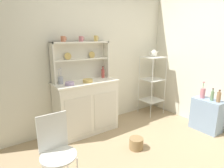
{
  "coord_description": "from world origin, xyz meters",
  "views": [
    {
      "loc": [
        -1.66,
        -1.33,
        1.6
      ],
      "look_at": [
        0.06,
        1.12,
        0.84
      ],
      "focal_mm": 30.42,
      "sensor_mm": 36.0,
      "label": 1
    }
  ],
  "objects": [
    {
      "name": "cup_gold_2",
      "position": [
        -0.0,
        1.49,
        1.57
      ],
      "size": [
        0.08,
        0.07,
        0.09
      ],
      "color": "#DBB760",
      "rests_on": "hutch_shelf_unit"
    },
    {
      "name": "oil_bottle",
      "position": [
        1.44,
        0.17,
        0.64
      ],
      "size": [
        0.05,
        0.05,
        0.21
      ],
      "color": "#6B8C60",
      "rests_on": "side_shelf_blue"
    },
    {
      "name": "flower_vase",
      "position": [
        1.44,
        0.34,
        0.66
      ],
      "size": [
        0.08,
        0.08,
        0.31
      ],
      "color": "#D17A84",
      "rests_on": "side_shelf_blue"
    },
    {
      "name": "hutch_shelf_unit",
      "position": [
        -0.29,
        1.53,
        1.26
      ],
      "size": [
        0.98,
        0.18,
        0.63
      ],
      "color": "silver",
      "rests_on": "hutch_cabinet"
    },
    {
      "name": "cup_rose_1",
      "position": [
        -0.28,
        1.49,
        1.56
      ],
      "size": [
        0.09,
        0.07,
        0.08
      ],
      "color": "#D17A84",
      "rests_on": "hutch_shelf_unit"
    },
    {
      "name": "bowl_floral_medium",
      "position": [
        -0.29,
        1.29,
        0.91
      ],
      "size": [
        0.16,
        0.16,
        0.05
      ],
      "primitive_type": "cylinder",
      "color": "#DBB760",
      "rests_on": "hutch_cabinet"
    },
    {
      "name": "bakers_rack",
      "position": [
        1.21,
        1.31,
        0.75
      ],
      "size": [
        0.41,
        0.39,
        1.2
      ],
      "color": "silver",
      "rests_on": "ground"
    },
    {
      "name": "cup_terracotta_0",
      "position": [
        -0.57,
        1.49,
        1.56
      ],
      "size": [
        0.09,
        0.07,
        0.08
      ],
      "color": "#C67556",
      "rests_on": "hutch_shelf_unit"
    },
    {
      "name": "wall_back",
      "position": [
        0.0,
        1.62,
        1.25
      ],
      "size": [
        3.84,
        0.05,
        2.5
      ],
      "primitive_type": "cube",
      "color": "silver",
      "rests_on": "ground"
    },
    {
      "name": "side_shelf_blue",
      "position": [
        1.44,
        0.22,
        0.28
      ],
      "size": [
        0.28,
        0.48,
        0.56
      ],
      "primitive_type": "cube",
      "color": "#849EBC",
      "rests_on": "ground"
    },
    {
      "name": "floor_basket",
      "position": [
        0.05,
        0.48,
        0.08
      ],
      "size": [
        0.2,
        0.2,
        0.17
      ],
      "primitive_type": "cylinder",
      "color": "#93754C",
      "rests_on": "ground"
    },
    {
      "name": "utensil_jar",
      "position": [
        -0.67,
        1.45,
        0.95
      ],
      "size": [
        0.08,
        0.08,
        0.25
      ],
      "color": "#B2B7C6",
      "rests_on": "hutch_cabinet"
    },
    {
      "name": "vinegar_bottle",
      "position": [
        1.44,
        0.07,
        0.65
      ],
      "size": [
        0.06,
        0.06,
        0.21
      ],
      "color": "#99704C",
      "rests_on": "side_shelf_blue"
    },
    {
      "name": "ground_plane",
      "position": [
        0.0,
        0.0,
        0.0
      ],
      "size": [
        3.84,
        3.84,
        0.0
      ],
      "primitive_type": "plane",
      "color": "tan",
      "rests_on": "ground"
    },
    {
      "name": "bowl_mixing_large",
      "position": [
        -0.59,
        1.29,
        0.91
      ],
      "size": [
        0.14,
        0.14,
        0.05
      ],
      "primitive_type": "cylinder",
      "color": "#B79ECC",
      "rests_on": "hutch_cabinet"
    },
    {
      "name": "porcelain_teapot",
      "position": [
        1.21,
        1.31,
        1.27
      ],
      "size": [
        0.23,
        0.14,
        0.16
      ],
      "color": "white",
      "rests_on": "bakers_rack"
    },
    {
      "name": "hutch_cabinet",
      "position": [
        -0.29,
        1.37,
        0.46
      ],
      "size": [
        1.05,
        0.45,
        0.89
      ],
      "color": "white",
      "rests_on": "ground"
    },
    {
      "name": "jam_bottle",
      "position": [
        0.1,
        1.45,
        0.97
      ],
      "size": [
        0.06,
        0.06,
        0.21
      ],
      "color": "#B74C47",
      "rests_on": "hutch_cabinet"
    },
    {
      "name": "wire_chair",
      "position": [
        -1.14,
        0.37,
        0.52
      ],
      "size": [
        0.36,
        0.36,
        0.85
      ],
      "rotation": [
        0.0,
        0.0,
        -0.54
      ],
      "color": "white",
      "rests_on": "ground"
    }
  ]
}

